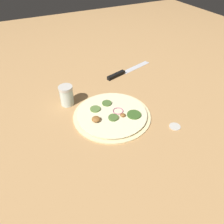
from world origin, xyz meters
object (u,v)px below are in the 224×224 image
object	(u,v)px
loose_cap	(175,126)
pizza	(112,114)
knife	(122,73)
spice_jar	(67,95)

from	to	relation	value
loose_cap	pizza	bearing A→B (deg)	-41.63
knife	loose_cap	world-z (taller)	knife
pizza	spice_jar	bearing A→B (deg)	-49.47
pizza	loose_cap	world-z (taller)	pizza
pizza	spice_jar	xyz separation A→B (m)	(0.14, -0.16, 0.04)
spice_jar	loose_cap	size ratio (longest dim) A/B	2.04
pizza	knife	bearing A→B (deg)	-125.12
knife	loose_cap	size ratio (longest dim) A/B	6.90
pizza	loose_cap	distance (m)	0.25
pizza	loose_cap	size ratio (longest dim) A/B	7.32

